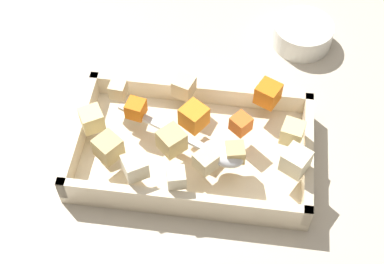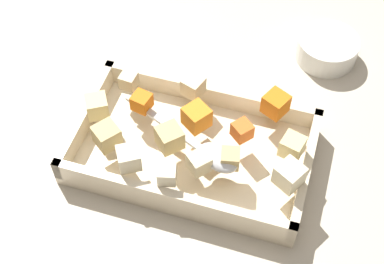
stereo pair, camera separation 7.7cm
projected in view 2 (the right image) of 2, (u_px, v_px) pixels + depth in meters
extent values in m
plane|color=#BCB29E|center=(197.00, 161.00, 0.81)|extent=(4.00, 4.00, 0.00)
cube|color=beige|center=(192.00, 153.00, 0.81)|extent=(0.34, 0.20, 0.01)
cube|color=beige|center=(210.00, 94.00, 0.84)|extent=(0.34, 0.01, 0.03)
cube|color=beige|center=(171.00, 199.00, 0.74)|extent=(0.34, 0.01, 0.03)
cube|color=beige|center=(306.00, 172.00, 0.76)|extent=(0.01, 0.20, 0.03)
cube|color=beige|center=(86.00, 117.00, 0.82)|extent=(0.01, 0.20, 0.03)
cube|color=orange|center=(142.00, 102.00, 0.80)|extent=(0.03, 0.03, 0.03)
cube|color=orange|center=(197.00, 117.00, 0.78)|extent=(0.04, 0.04, 0.03)
cube|color=orange|center=(242.00, 130.00, 0.77)|extent=(0.03, 0.03, 0.02)
cube|color=orange|center=(276.00, 104.00, 0.79)|extent=(0.04, 0.04, 0.03)
cube|color=tan|center=(107.00, 136.00, 0.76)|extent=(0.04, 0.04, 0.03)
cube|color=tan|center=(170.00, 138.00, 0.76)|extent=(0.04, 0.04, 0.03)
cube|color=beige|center=(199.00, 163.00, 0.73)|extent=(0.04, 0.04, 0.03)
cube|color=beige|center=(129.00, 81.00, 0.82)|extent=(0.02, 0.02, 0.02)
cube|color=beige|center=(193.00, 86.00, 0.81)|extent=(0.04, 0.04, 0.03)
cube|color=#E0CC89|center=(292.00, 146.00, 0.75)|extent=(0.04, 0.04, 0.03)
cube|color=beige|center=(289.00, 175.00, 0.72)|extent=(0.04, 0.04, 0.03)
cube|color=#E0CC89|center=(97.00, 106.00, 0.79)|extent=(0.04, 0.04, 0.03)
cube|color=tan|center=(230.00, 159.00, 0.74)|extent=(0.03, 0.03, 0.02)
cube|color=beige|center=(167.00, 175.00, 0.73)|extent=(0.03, 0.03, 0.02)
cube|color=beige|center=(129.00, 158.00, 0.74)|extent=(0.04, 0.04, 0.03)
ellipsoid|color=silver|center=(218.00, 158.00, 0.74)|extent=(0.07, 0.06, 0.02)
cube|color=silver|center=(163.00, 122.00, 0.79)|extent=(0.13, 0.07, 0.01)
cylinder|color=silver|center=(327.00, 49.00, 0.92)|extent=(0.10, 0.10, 0.04)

